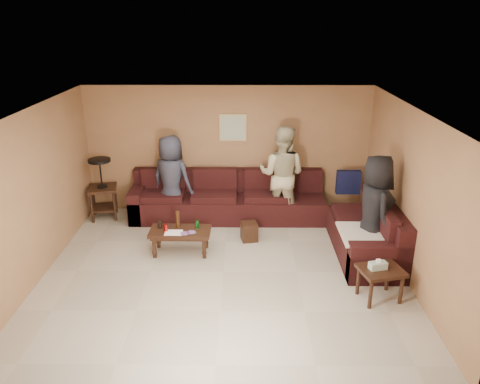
% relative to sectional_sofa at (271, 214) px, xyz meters
% --- Properties ---
extents(room, '(5.60, 5.50, 2.50)m').
position_rel_sectional_sofa_xyz_m(room, '(-0.81, -1.52, 1.34)').
color(room, '#B3AB97').
rests_on(room, ground).
extents(sectional_sofa, '(4.65, 2.90, 0.97)m').
position_rel_sectional_sofa_xyz_m(sectional_sofa, '(0.00, 0.00, 0.00)').
color(sectional_sofa, black).
rests_on(sectional_sofa, ground).
extents(coffee_table, '(1.00, 0.51, 0.70)m').
position_rel_sectional_sofa_xyz_m(coffee_table, '(-1.55, -0.89, 0.03)').
color(coffee_table, black).
rests_on(coffee_table, ground).
extents(end_table_left, '(0.62, 0.62, 1.19)m').
position_rel_sectional_sofa_xyz_m(end_table_left, '(-3.22, 0.54, 0.30)').
color(end_table_left, black).
rests_on(end_table_left, ground).
extents(side_table_right, '(0.67, 0.60, 0.62)m').
position_rel_sectional_sofa_xyz_m(side_table_right, '(1.38, -2.23, 0.09)').
color(side_table_right, black).
rests_on(side_table_right, ground).
extents(waste_bin, '(0.32, 0.32, 0.33)m').
position_rel_sectional_sofa_xyz_m(waste_bin, '(-0.40, -0.42, -0.16)').
color(waste_bin, black).
rests_on(waste_bin, ground).
extents(wall_art, '(0.52, 0.04, 0.52)m').
position_rel_sectional_sofa_xyz_m(wall_art, '(-0.71, 0.96, 1.37)').
color(wall_art, tan).
rests_on(wall_art, ground).
extents(person_left, '(0.97, 0.82, 1.67)m').
position_rel_sectional_sofa_xyz_m(person_left, '(-1.86, 0.44, 0.51)').
color(person_left, '#2C2F3E').
rests_on(person_left, ground).
extents(person_middle, '(1.08, 0.96, 1.85)m').
position_rel_sectional_sofa_xyz_m(person_middle, '(0.21, 0.44, 0.60)').
color(person_middle, '#BFB68E').
rests_on(person_middle, ground).
extents(person_right, '(0.67, 0.93, 1.77)m').
position_rel_sectional_sofa_xyz_m(person_right, '(1.53, -1.14, 0.56)').
color(person_right, black).
rests_on(person_right, ground).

